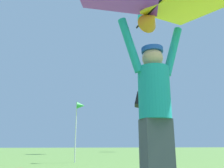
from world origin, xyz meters
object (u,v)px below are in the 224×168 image
at_px(kite_flyer_person, 155,108).
at_px(marker_flag, 80,110).
at_px(distant_kite_black_low_right, 140,100).
at_px(held_stunt_kite, 154,3).
at_px(distant_kite_teal_overhead_distant, 142,14).

bearing_deg(kite_flyer_person, marker_flag, 91.71).
distance_m(distant_kite_black_low_right, marker_flag, 14.62).
distance_m(kite_flyer_person, marker_flag, 5.96).
xyz_separation_m(held_stunt_kite, distant_kite_teal_overhead_distant, (5.69, 14.45, 9.31)).
bearing_deg(distant_kite_black_low_right, held_stunt_kite, -110.32).
distance_m(kite_flyer_person, held_stunt_kite, 1.20).
height_order(held_stunt_kite, distant_kite_black_low_right, distant_kite_black_low_right).
bearing_deg(kite_flyer_person, distant_kite_teal_overhead_distant, 68.35).
xyz_separation_m(distant_kite_teal_overhead_distant, marker_flag, (-5.87, -8.45, -9.67)).
bearing_deg(distant_kite_black_low_right, kite_flyer_person, -110.43).
height_order(kite_flyer_person, held_stunt_kite, held_stunt_kite).
xyz_separation_m(kite_flyer_person, held_stunt_kite, (0.01, -0.09, 1.19)).
xyz_separation_m(kite_flyer_person, distant_kite_black_low_right, (6.84, 18.37, 3.82)).
relative_size(kite_flyer_person, distant_kite_teal_overhead_distant, 1.65).
distance_m(held_stunt_kite, distant_kite_black_low_right, 19.86).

